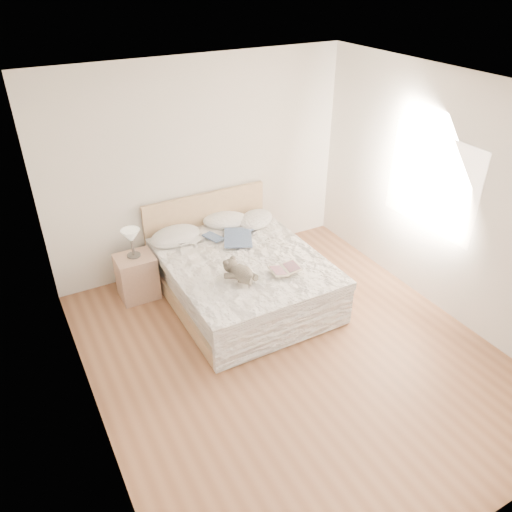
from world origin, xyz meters
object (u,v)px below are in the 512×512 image
Objects in this scene: bed at (240,276)px; nightstand at (137,277)px; childrens_book at (285,270)px; photo_book at (185,241)px; teddy_bear at (242,278)px; table_lamp at (131,238)px.

nightstand is at bearing 150.56° from bed.
photo_book is at bearing 128.60° from childrens_book.
photo_book is at bearing -3.54° from nightstand.
photo_book is 1.12m from teddy_bear.
childrens_book reaches higher than nightstand.
bed is 6.10× the size of table_lamp.
childrens_book is at bearing -41.67° from table_lamp.
nightstand is 1.59× the size of table_lamp.
photo_book is at bearing -6.08° from table_lamp.
photo_book is (0.64, -0.04, 0.35)m from nightstand.
childrens_book is (1.38, -1.19, 0.35)m from nightstand.
table_lamp is 1.46m from teddy_bear.
photo_book is 0.99× the size of childrens_book.
nightstand is at bearing 103.05° from teddy_bear.
bed reaches higher than teddy_bear.
table_lamp is 0.99× the size of childrens_book.
childrens_book is (0.27, -0.57, 0.32)m from bed.
childrens_book is at bearing -64.36° from bed.
bed is 1.27m from nightstand.
bed reaches higher than table_lamp.
bed is 0.67m from teddy_bear.
bed reaches higher than childrens_book.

